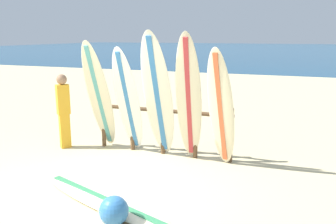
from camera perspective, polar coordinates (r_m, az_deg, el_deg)
The scene contains 11 objects.
ground_plane at distance 5.69m, azimuth -13.12°, elevation -13.12°, with size 120.00×120.00×0.00m, color beige.
ocean_water at distance 62.34m, azimuth 18.35°, elevation 9.60°, with size 120.00×80.00×0.01m, color navy.
surfboard_rack at distance 7.19m, azimuth -0.85°, elevation -1.85°, with size 2.91×0.09×1.06m.
surfboard_leaning_far_left at distance 7.32m, azimuth -11.08°, elevation 2.37°, with size 0.65×1.22×2.35m.
surfboard_leaning_left at distance 7.00m, azimuth -6.50°, elevation 1.61°, with size 0.58×1.11×2.24m.
surfboard_leaning_center_left at distance 6.70m, azimuth -1.65°, elevation 2.46°, with size 0.59×0.97×2.52m.
surfboard_leaning_center at distance 6.52m, azimuth 3.39°, elevation 2.05°, with size 0.58×0.93×2.50m.
surfboard_leaning_center_right at distance 6.34m, azimuth 8.60°, elevation 0.44°, with size 0.61×0.83×2.24m.
surfboard_lying_on_sand at distance 5.43m, azimuth -10.41°, elevation -13.86°, with size 2.68×1.37×0.08m.
beachgoer_standing at distance 7.85m, azimuth -16.62°, elevation 0.63°, with size 0.29×0.31×1.61m.
beach_ball at distance 4.77m, azimuth -8.78°, elevation -15.56°, with size 0.39×0.39×0.39m, color #3372B2.
Camera 1 is at (2.95, -4.22, 2.42)m, focal length 37.53 mm.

